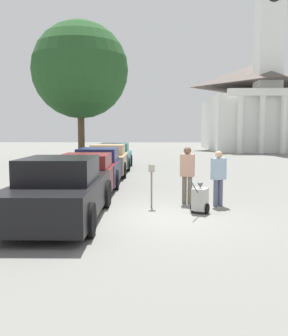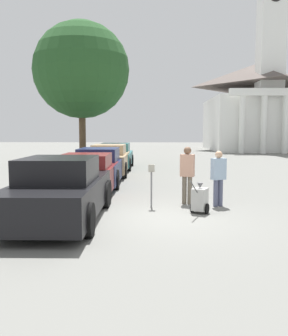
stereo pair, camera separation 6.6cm
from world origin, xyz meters
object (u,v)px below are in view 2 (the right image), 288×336
object	(u,v)px
parked_car_maroon	(87,176)
parked_car_navy	(100,167)
parked_car_black	(61,191)
parked_car_teal	(116,157)
equipment_cart	(200,199)
parked_car_tan	(110,160)
parking_meter	(151,177)
person_supervisor	(218,175)
church	(257,101)
person_worker	(187,171)

from	to	relation	value
parked_car_maroon	parked_car_navy	bearing A→B (deg)	89.12
parked_car_black	parked_car_teal	bearing A→B (deg)	89.12
parked_car_black	equipment_cart	xyz separation A→B (m)	(3.59, 0.93, -0.36)
parked_car_black	parked_car_maroon	xyz separation A→B (m)	(-0.00, 3.53, -0.05)
parked_car_tan	parking_meter	bearing A→B (deg)	-75.69
parked_car_maroon	person_supervisor	world-z (taller)	person_supervisor
parking_meter	equipment_cart	xyz separation A→B (m)	(1.33, -0.69, -0.51)
person_supervisor	equipment_cart	bearing A→B (deg)	30.20
parking_meter	church	world-z (taller)	church
person_supervisor	parked_car_maroon	bearing A→B (deg)	-46.46
parked_car_tan	church	xyz separation A→B (m)	(13.86, 24.13, 4.84)
person_worker	equipment_cart	xyz separation A→B (m)	(0.24, -1.26, -0.63)
parking_meter	person_worker	world-z (taller)	person_worker
parking_meter	equipment_cart	world-z (taller)	parking_meter
parked_car_maroon	parked_car_tan	bearing A→B (deg)	89.12
parking_meter	equipment_cart	distance (m)	1.59
parked_car_navy	person_worker	bearing A→B (deg)	-53.06
parked_car_black	parked_car_tan	xyz separation A→B (m)	(-0.00, 9.94, -0.01)
parked_car_tan	person_worker	xyz separation A→B (m)	(3.35, -7.75, 0.28)
parked_car_navy	parking_meter	distance (m)	5.38
parked_car_black	person_supervisor	xyz separation A→B (m)	(4.25, 1.89, 0.20)
parked_car_navy	church	distance (m)	31.24
parked_car_tan	equipment_cart	distance (m)	9.71
parked_car_maroon	person_supervisor	distance (m)	4.56
parked_car_black	parked_car_teal	size ratio (longest dim) A/B	1.02
parked_car_navy	parked_car_teal	xyz separation A→B (m)	(-0.00, 6.43, -0.00)
parking_meter	person_supervisor	xyz separation A→B (m)	(1.99, 0.26, 0.05)
parked_car_teal	parked_car_tan	bearing A→B (deg)	-90.88
parked_car_maroon	parked_car_tan	world-z (taller)	parked_car_tan
parked_car_black	person_worker	world-z (taller)	person_worker
parked_car_black	church	size ratio (longest dim) A/B	0.21
person_supervisor	church	distance (m)	33.90
parking_meter	person_supervisor	distance (m)	2.01
parked_car_black	parking_meter	xyz separation A→B (m)	(2.26, 1.63, 0.15)
parked_car_maroon	church	xyz separation A→B (m)	(13.86, 30.54, 4.87)
parked_car_tan	parking_meter	world-z (taller)	parked_car_tan
parked_car_tan	equipment_cart	world-z (taller)	parked_car_tan
parked_car_navy	parked_car_black	bearing A→B (deg)	-90.88
parked_car_teal	person_worker	distance (m)	11.26
parking_meter	church	size ratio (longest dim) A/B	0.05
person_supervisor	church	world-z (taller)	church
parked_car_teal	church	bearing A→B (deg)	55.88
parked_car_tan	parked_car_black	bearing A→B (deg)	-90.88
parked_car_teal	person_supervisor	bearing A→B (deg)	-69.83
parked_car_black	church	world-z (taller)	church
parked_car_tan	person_worker	world-z (taller)	person_worker
parked_car_maroon	parked_car_navy	size ratio (longest dim) A/B	0.93
parked_car_black	parked_car_tan	bearing A→B (deg)	89.12
parked_car_tan	parked_car_teal	bearing A→B (deg)	89.12
parked_car_black	parked_car_navy	xyz separation A→B (m)	(0.00, 6.51, -0.05)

